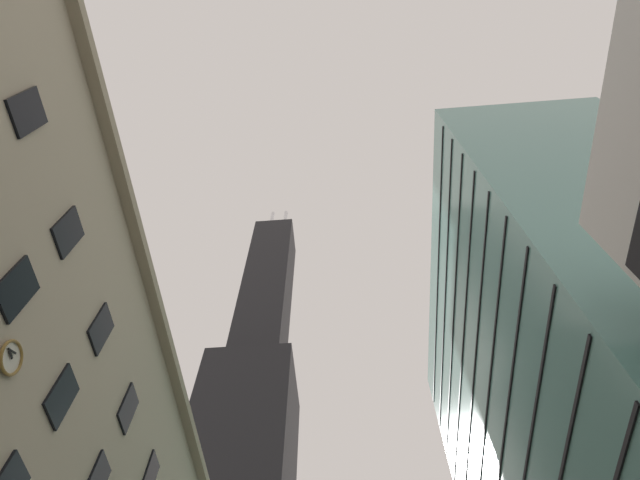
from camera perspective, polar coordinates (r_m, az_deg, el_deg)
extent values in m
cube|color=black|center=(21.07, -29.67, -4.54)|extent=(0.14, 1.40, 2.20)
cube|color=black|center=(23.71, -25.91, -14.79)|extent=(0.14, 1.40, 2.20)
cube|color=black|center=(22.83, -28.84, 11.93)|extent=(0.14, 1.40, 2.20)
cube|color=black|center=(24.28, -25.35, 0.79)|extent=(0.14, 1.40, 2.20)
cube|color=black|center=(26.61, -22.39, -8.76)|extent=(0.14, 1.40, 2.20)
cube|color=black|center=(29.60, -19.85, -16.56)|extent=(0.14, 1.40, 2.20)
cube|color=black|center=(33.08, -17.67, -22.80)|extent=(0.14, 1.40, 2.20)
torus|color=olive|center=(20.70, -30.10, -10.84)|extent=(0.11, 1.22, 1.22)
cylinder|color=silver|center=(20.73, -30.20, -10.84)|extent=(0.05, 1.05, 1.05)
cube|color=black|center=(20.61, -30.17, -10.56)|extent=(0.03, 0.32, 0.11)
cube|color=black|center=(20.66, -30.06, -10.24)|extent=(0.03, 0.44, 0.28)
cube|color=black|center=(150.82, -5.68, -5.67)|extent=(12.14, 12.14, 67.88)
cylinder|color=silver|center=(188.30, -5.26, 1.68)|extent=(1.20, 1.20, 18.53)
cylinder|color=silver|center=(187.76, -3.80, 1.78)|extent=(1.20, 1.20, 18.53)
cube|color=slate|center=(47.35, 28.94, -19.33)|extent=(16.56, 37.40, 56.54)
cube|color=black|center=(44.49, 18.79, -21.58)|extent=(0.12, 36.40, 0.24)
cube|color=black|center=(46.99, 17.33, -17.91)|extent=(0.12, 36.40, 0.24)
cube|color=black|center=(49.70, 16.09, -14.63)|extent=(0.12, 36.40, 0.24)
cube|color=black|center=(52.56, 15.00, -11.69)|extent=(0.12, 36.40, 0.24)
cube|color=black|center=(55.57, 14.05, -9.05)|extent=(0.12, 36.40, 0.24)
cube|color=black|center=(58.70, 13.21, -6.69)|extent=(0.12, 36.40, 0.24)
cube|color=black|center=(61.92, 12.46, -4.57)|extent=(0.12, 36.40, 0.24)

